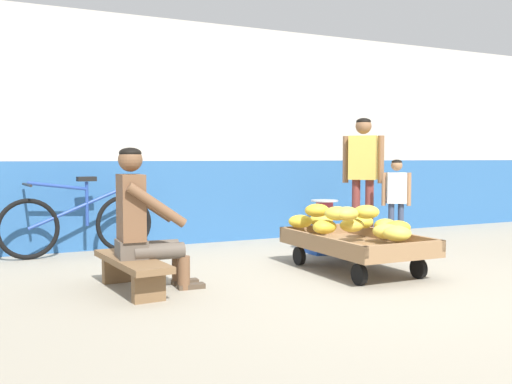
{
  "coord_description": "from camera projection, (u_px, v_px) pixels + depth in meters",
  "views": [
    {
      "loc": [
        -3.02,
        -3.49,
        1.06
      ],
      "look_at": [
        -0.71,
        1.21,
        0.75
      ],
      "focal_mm": 40.66,
      "sensor_mm": 36.0,
      "label": 1
    }
  ],
  "objects": [
    {
      "name": "ground_plane",
      "position": [
        406.0,
        294.0,
        4.52
      ],
      "size": [
        80.0,
        80.0,
        0.0
      ],
      "primitive_type": "plane",
      "color": "gray"
    },
    {
      "name": "customer_child",
      "position": [
        396.0,
        194.0,
        6.6
      ],
      "size": [
        0.29,
        0.23,
        1.04
      ],
      "color": "#38425B",
      "rests_on": "ground"
    },
    {
      "name": "vendor_seated",
      "position": [
        142.0,
        220.0,
        4.6
      ],
      "size": [
        0.69,
        0.5,
        1.14
      ],
      "color": "brown",
      "rests_on": "ground"
    },
    {
      "name": "low_bench",
      "position": [
        132.0,
        267.0,
        4.58
      ],
      "size": [
        0.38,
        1.12,
        0.27
      ],
      "color": "brown",
      "rests_on": "ground"
    },
    {
      "name": "back_wall",
      "position": [
        232.0,
        135.0,
        7.46
      ],
      "size": [
        16.0,
        0.3,
        2.71
      ],
      "color": "#2D609E",
      "rests_on": "ground"
    },
    {
      "name": "weighing_scale",
      "position": [
        325.0,
        213.0,
        6.41
      ],
      "size": [
        0.3,
        0.3,
        0.29
      ],
      "color": "#28282D",
      "rests_on": "plastic_crate"
    },
    {
      "name": "banana_pile",
      "position": [
        352.0,
        222.0,
        5.41
      ],
      "size": [
        0.85,
        1.44,
        0.26
      ],
      "color": "yellow",
      "rests_on": "banana_cart"
    },
    {
      "name": "shopping_bag",
      "position": [
        363.0,
        247.0,
        6.12
      ],
      "size": [
        0.18,
        0.12,
        0.24
      ],
      "primitive_type": "cube",
      "color": "#3370B7",
      "rests_on": "ground"
    },
    {
      "name": "plastic_crate",
      "position": [
        324.0,
        240.0,
        6.43
      ],
      "size": [
        0.36,
        0.28,
        0.3
      ],
      "color": "#234CA8",
      "rests_on": "ground"
    },
    {
      "name": "banana_cart",
      "position": [
        355.0,
        246.0,
        5.39
      ],
      "size": [
        0.86,
        1.45,
        0.36
      ],
      "color": "#8E6B47",
      "rests_on": "ground"
    },
    {
      "name": "bicycle_near_left",
      "position": [
        78.0,
        223.0,
        6.26
      ],
      "size": [
        1.66,
        0.48,
        0.86
      ],
      "color": "black",
      "rests_on": "ground"
    },
    {
      "name": "customer_adult",
      "position": [
        363.0,
        167.0,
        6.88
      ],
      "size": [
        0.37,
        0.38,
        1.53
      ],
      "color": "brown",
      "rests_on": "ground"
    }
  ]
}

